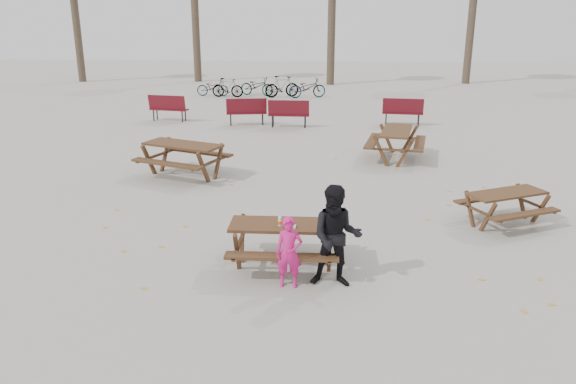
# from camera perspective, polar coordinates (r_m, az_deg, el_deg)

# --- Properties ---
(ground) EXTENTS (80.00, 80.00, 0.00)m
(ground) POSITION_cam_1_polar(r_m,az_deg,el_deg) (9.59, -0.38, -7.55)
(ground) COLOR gray
(ground) RESTS_ON ground
(main_picnic_table) EXTENTS (1.80, 1.45, 0.78)m
(main_picnic_table) POSITION_cam_1_polar(r_m,az_deg,el_deg) (9.35, -0.38, -4.30)
(main_picnic_table) COLOR #3C2716
(main_picnic_table) RESTS_ON ground
(food_tray) EXTENTS (0.18, 0.11, 0.03)m
(food_tray) POSITION_cam_1_polar(r_m,az_deg,el_deg) (9.11, 0.24, -3.53)
(food_tray) COLOR white
(food_tray) RESTS_ON main_picnic_table
(bread_roll) EXTENTS (0.14, 0.06, 0.05)m
(bread_roll) POSITION_cam_1_polar(r_m,az_deg,el_deg) (9.10, 0.24, -3.28)
(bread_roll) COLOR tan
(bread_roll) RESTS_ON food_tray
(soda_bottle) EXTENTS (0.07, 0.07, 0.17)m
(soda_bottle) POSITION_cam_1_polar(r_m,az_deg,el_deg) (9.16, -0.82, -3.04)
(soda_bottle) COLOR silver
(soda_bottle) RESTS_ON main_picnic_table
(child) EXTENTS (0.42, 0.28, 1.14)m
(child) POSITION_cam_1_polar(r_m,az_deg,el_deg) (8.71, 0.11, -6.16)
(child) COLOR #D51A76
(child) RESTS_ON ground
(adult) EXTENTS (0.82, 0.65, 1.64)m
(adult) POSITION_cam_1_polar(r_m,az_deg,el_deg) (8.68, 4.94, -4.54)
(adult) COLOR black
(adult) RESTS_ON ground
(picnic_table_east) EXTENTS (1.98, 1.84, 0.68)m
(picnic_table_east) POSITION_cam_1_polar(r_m,az_deg,el_deg) (12.09, 21.20, -1.56)
(picnic_table_east) COLOR #3C2716
(picnic_table_east) RESTS_ON ground
(picnic_table_north) EXTENTS (2.51, 2.30, 0.88)m
(picnic_table_north) POSITION_cam_1_polar(r_m,az_deg,el_deg) (14.77, -10.57, 3.20)
(picnic_table_north) COLOR #3C2716
(picnic_table_north) RESTS_ON ground
(picnic_table_far) EXTENTS (1.99, 2.30, 0.87)m
(picnic_table_far) POSITION_cam_1_polar(r_m,az_deg,el_deg) (16.56, 10.89, 4.76)
(picnic_table_far) COLOR #3C2716
(picnic_table_far) RESTS_ON ground
(park_bench_row) EXTENTS (10.58, 1.55, 1.03)m
(park_bench_row) POSITION_cam_1_polar(r_m,az_deg,el_deg) (21.36, -1.25, 8.24)
(park_bench_row) COLOR maroon
(park_bench_row) RESTS_ON ground
(bicycle_row) EXTENTS (6.56, 1.77, 1.05)m
(bicycle_row) POSITION_cam_1_polar(r_m,az_deg,el_deg) (28.46, -2.54, 10.60)
(bicycle_row) COLOR black
(bicycle_row) RESTS_ON ground
(fallen_leaves) EXTENTS (11.00, 11.00, 0.01)m
(fallen_leaves) POSITION_cam_1_polar(r_m,az_deg,el_deg) (11.88, 2.86, -2.39)
(fallen_leaves) COLOR #B6902B
(fallen_leaves) RESTS_ON ground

